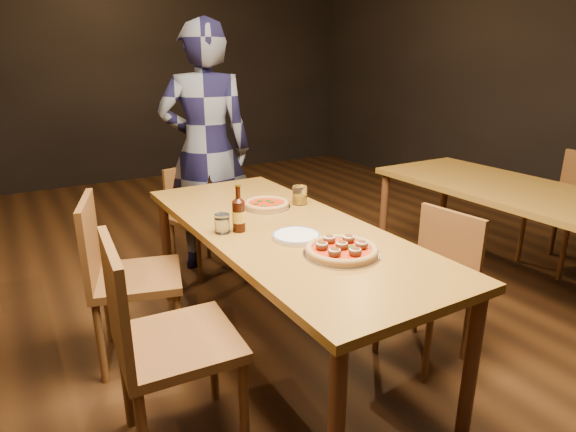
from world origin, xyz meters
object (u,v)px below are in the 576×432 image
beer_bottle (239,215)px  chair_main_nw (178,341)px  chair_end (202,219)px  water_glass (222,224)px  plate_stack (296,236)px  amber_glass (300,195)px  table_right (524,201)px  chair_main_e (425,287)px  diner (206,150)px  pizza_meatball (342,250)px  chair_nbr_right (564,210)px  pizza_margherita (266,204)px  chair_main_sw (137,276)px  table_main (283,240)px

beer_bottle → chair_main_nw: bearing=-140.1°
chair_end → water_glass: 1.30m
plate_stack → amber_glass: amber_glass is taller
table_right → chair_main_e: (-1.06, -0.20, -0.26)m
water_glass → beer_bottle: bearing=-16.9°
chair_main_e → plate_stack: (-0.67, 0.22, 0.34)m
table_right → diner: 2.21m
pizza_meatball → water_glass: size_ratio=3.62×
pizza_meatball → diner: bearing=87.1°
chair_nbr_right → pizza_margherita: bearing=-92.6°
table_right → amber_glass: (-1.42, 0.49, 0.13)m
beer_bottle → amber_glass: (0.50, 0.24, -0.03)m
pizza_meatball → plate_stack: (-0.07, 0.27, -0.01)m
chair_main_e → water_glass: bearing=-123.0°
table_right → beer_bottle: (-1.92, 0.25, 0.15)m
chair_main_e → table_right: bearing=94.3°
chair_main_nw → diner: bearing=-21.6°
chair_end → pizza_meatball: size_ratio=2.43×
chair_main_e → pizza_margherita: size_ratio=3.04×
table_right → chair_end: chair_end is taller
chair_main_nw → chair_nbr_right: 3.11m
chair_main_nw → chair_end: chair_main_nw is taller
table_right → chair_main_nw: (-2.38, -0.13, -0.19)m
chair_main_sw → diner: diner is taller
pizza_meatball → beer_bottle: bearing=117.3°
plate_stack → chair_end: bearing=87.1°
chair_nbr_right → amber_glass: size_ratio=8.65×
chair_nbr_right → pizza_margherita: chair_nbr_right is taller
pizza_meatball → water_glass: bearing=122.8°
chair_end → amber_glass: bearing=-91.6°
plate_stack → diner: (0.16, 1.52, 0.15)m
pizza_meatball → amber_glass: 0.78m
table_main → water_glass: 0.33m
plate_stack → water_glass: size_ratio=2.41×
chair_main_nw → pizza_margherita: chair_main_nw is taller
chair_main_e → chair_main_sw: bearing=-127.1°
chair_end → plate_stack: bearing=-108.3°
chair_main_nw → chair_nbr_right: size_ratio=1.06×
chair_main_nw → chair_nbr_right: (3.10, 0.25, -0.03)m
table_main → chair_end: size_ratio=2.42×
diner → chair_main_nw: bearing=84.3°
pizza_meatball → water_glass: 0.62m
chair_end → pizza_meatball: chair_end is taller
table_main → chair_main_sw: size_ratio=2.10×
amber_glass → beer_bottle: bearing=-154.7°
chair_nbr_right → plate_stack: bearing=-80.3°
chair_main_e → chair_end: 1.77m
chair_end → water_glass: (-0.34, -1.20, 0.38)m
chair_end → plate_stack: chair_end is taller
chair_end → pizza_margherita: size_ratio=3.00×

